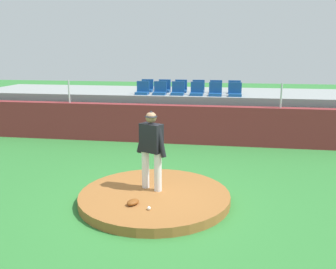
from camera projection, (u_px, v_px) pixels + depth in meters
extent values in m
plane|color=#317C34|center=(155.00, 201.00, 8.12)|extent=(60.00, 60.00, 0.00)
cylinder|color=#985E2D|center=(155.00, 197.00, 8.10)|extent=(3.32, 3.32, 0.20)
cylinder|color=silver|center=(146.00, 169.00, 8.31)|extent=(0.17, 0.17, 0.87)
cylinder|color=silver|center=(158.00, 172.00, 8.11)|extent=(0.17, 0.17, 0.87)
cube|color=black|center=(151.00, 138.00, 8.04)|extent=(0.56, 0.45, 0.63)
cylinder|color=black|center=(142.00, 138.00, 8.20)|extent=(0.32, 0.24, 0.71)
cylinder|color=black|center=(161.00, 141.00, 7.90)|extent=(0.29, 0.22, 0.71)
sphere|color=#8C6647|center=(151.00, 117.00, 7.94)|extent=(0.24, 0.24, 0.24)
cone|color=black|center=(151.00, 114.00, 7.92)|extent=(0.37, 0.37, 0.13)
sphere|color=white|center=(149.00, 208.00, 7.21)|extent=(0.07, 0.07, 0.07)
ellipsoid|color=brown|center=(133.00, 202.00, 7.45)|extent=(0.31, 0.36, 0.11)
cube|color=maroon|center=(184.00, 124.00, 13.03)|extent=(17.75, 0.40, 1.36)
cylinder|color=silver|center=(69.00, 91.00, 13.45)|extent=(0.06, 0.06, 0.83)
cylinder|color=silver|center=(281.00, 95.00, 12.27)|extent=(0.06, 0.06, 0.83)
cube|color=#949A99|center=(191.00, 110.00, 15.38)|extent=(17.72, 3.67, 1.59)
cube|color=#174A8E|center=(142.00, 93.00, 14.11)|extent=(0.48, 0.44, 0.10)
cube|color=#174A8E|center=(143.00, 86.00, 14.22)|extent=(0.48, 0.08, 0.40)
cube|color=#174A8E|center=(160.00, 93.00, 14.03)|extent=(0.48, 0.44, 0.10)
cube|color=#174A8E|center=(160.00, 86.00, 14.14)|extent=(0.48, 0.08, 0.40)
cube|color=#174A8E|center=(178.00, 94.00, 13.94)|extent=(0.48, 0.44, 0.10)
cube|color=#174A8E|center=(178.00, 87.00, 14.06)|extent=(0.48, 0.08, 0.40)
cube|color=#174A8E|center=(197.00, 94.00, 13.81)|extent=(0.48, 0.44, 0.10)
cube|color=#174A8E|center=(197.00, 87.00, 13.93)|extent=(0.48, 0.08, 0.40)
cube|color=#174A8E|center=(215.00, 95.00, 13.67)|extent=(0.48, 0.44, 0.10)
cube|color=#174A8E|center=(216.00, 87.00, 13.79)|extent=(0.48, 0.08, 0.40)
cube|color=#174A8E|center=(235.00, 95.00, 13.56)|extent=(0.48, 0.44, 0.10)
cube|color=#174A8E|center=(235.00, 88.00, 13.67)|extent=(0.48, 0.08, 0.40)
cube|color=#174A8E|center=(147.00, 91.00, 15.00)|extent=(0.48, 0.44, 0.10)
cube|color=#174A8E|center=(148.00, 84.00, 15.12)|extent=(0.48, 0.08, 0.40)
cube|color=#174A8E|center=(164.00, 91.00, 14.88)|extent=(0.48, 0.44, 0.10)
cube|color=#174A8E|center=(165.00, 84.00, 15.00)|extent=(0.48, 0.08, 0.40)
cube|color=#174A8E|center=(181.00, 91.00, 14.79)|extent=(0.48, 0.44, 0.10)
cube|color=#174A8E|center=(181.00, 85.00, 14.90)|extent=(0.48, 0.08, 0.40)
cube|color=#174A8E|center=(198.00, 92.00, 14.67)|extent=(0.48, 0.44, 0.10)
cube|color=#174A8E|center=(199.00, 85.00, 14.78)|extent=(0.48, 0.08, 0.40)
cube|color=#174A8E|center=(216.00, 92.00, 14.53)|extent=(0.48, 0.44, 0.10)
cube|color=#174A8E|center=(216.00, 85.00, 14.65)|extent=(0.48, 0.08, 0.40)
cube|color=#174A8E|center=(234.00, 92.00, 14.43)|extent=(0.48, 0.44, 0.10)
cube|color=#174A8E|center=(234.00, 85.00, 14.54)|extent=(0.48, 0.08, 0.40)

